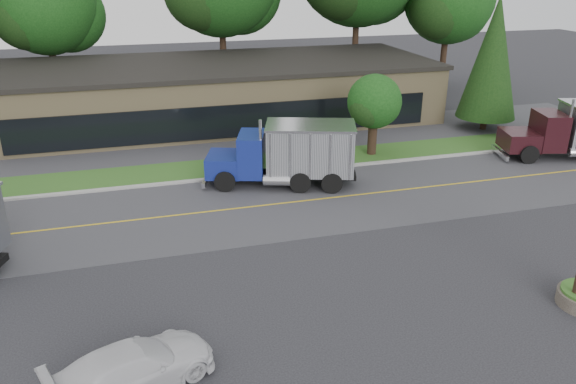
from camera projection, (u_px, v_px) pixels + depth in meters
name	position (u px, v px, depth m)	size (l,w,h in m)	color
ground	(279.00, 312.00, 19.41)	(140.00, 140.00, 0.00)	#3A3A40
road	(232.00, 209.00, 27.42)	(60.00, 8.00, 0.02)	#4E4E53
center_line	(232.00, 209.00, 27.42)	(60.00, 0.12, 0.01)	gold
curb	(218.00, 179.00, 31.15)	(60.00, 0.30, 0.12)	#9E9E99
grass_verge	(213.00, 169.00, 32.75)	(60.00, 3.40, 0.03)	#3B6522
far_parking	(202.00, 144.00, 37.20)	(60.00, 7.00, 0.02)	#4E4E53
strip_mall	(216.00, 93.00, 42.27)	(32.00, 12.00, 4.00)	tan
tree_far_b	(47.00, 8.00, 44.30)	(8.52, 8.02, 12.15)	#382619
tree_far_e	(450.00, 2.00, 50.14)	(8.55, 8.04, 12.19)	#382619
evergreen_right	(493.00, 57.00, 38.48)	(4.09, 4.09, 9.29)	#382619
tree_verge	(375.00, 104.00, 34.09)	(3.51, 3.30, 5.01)	#382619
dump_truck_blue	(290.00, 153.00, 29.80)	(8.22, 4.77, 3.36)	black
rally_car	(133.00, 368.00, 15.75)	(1.92, 4.73, 1.37)	silver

